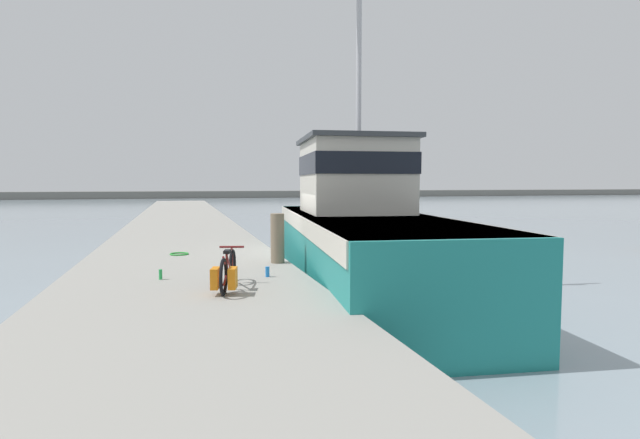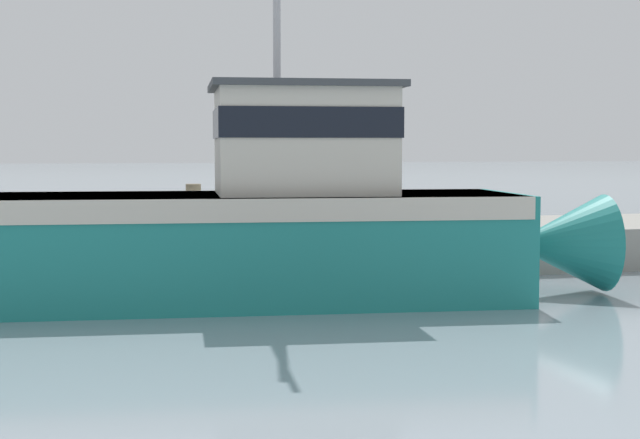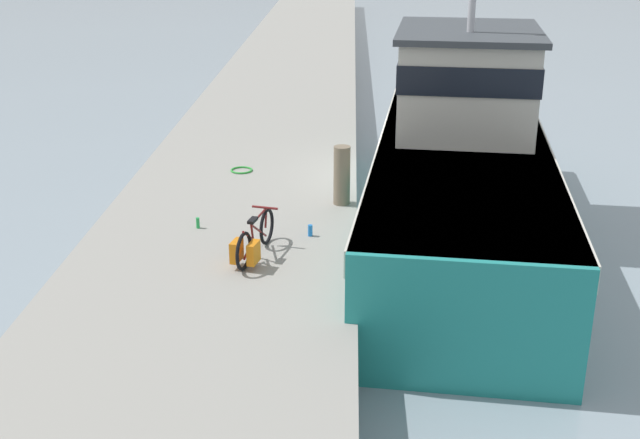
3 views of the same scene
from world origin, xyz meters
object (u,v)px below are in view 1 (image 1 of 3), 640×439
at_px(mooring_post, 277,238).
at_px(fishing_boat_main, 360,233).
at_px(water_bottle_on_curb, 161,274).
at_px(water_bottle_by_bike, 267,272).
at_px(bicycle_touring, 227,272).

bearing_deg(mooring_post, fishing_boat_main, 23.56).
xyz_separation_m(water_bottle_on_curb, water_bottle_by_bike, (1.99, -0.29, 0.00)).
distance_m(bicycle_touring, water_bottle_by_bike, 1.38).
xyz_separation_m(bicycle_touring, water_bottle_on_curb, (-1.12, 1.33, -0.22)).
distance_m(bicycle_touring, water_bottle_on_curb, 1.75).
relative_size(bicycle_touring, mooring_post, 1.47).
height_order(mooring_post, water_bottle_by_bike, mooring_post).
xyz_separation_m(fishing_boat_main, bicycle_touring, (-3.75, -3.72, -0.21)).
height_order(bicycle_touring, water_bottle_on_curb, bicycle_touring).
height_order(fishing_boat_main, water_bottle_on_curb, fishing_boat_main).
bearing_deg(mooring_post, water_bottle_by_bike, -107.40).
distance_m(mooring_post, water_bottle_on_curb, 2.88).
bearing_deg(fishing_boat_main, bicycle_touring, -128.81).
bearing_deg(water_bottle_on_curb, fishing_boat_main, 26.10).
distance_m(fishing_boat_main, water_bottle_on_curb, 5.44).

